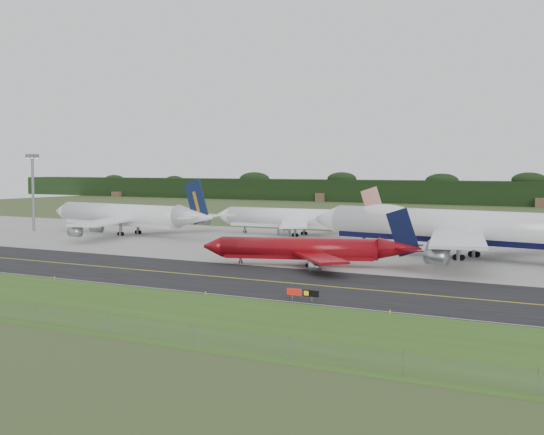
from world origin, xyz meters
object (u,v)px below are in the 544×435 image
(jet_star_tail, at_px, (299,219))
(taxiway_sign, at_px, (303,293))
(jet_red_737, at_px, (311,249))
(floodlight_mast, at_px, (33,178))
(jet_navy_gold, at_px, (129,216))
(jet_ba_747, at_px, (460,227))

(jet_star_tail, bearing_deg, taxiway_sign, -61.84)
(jet_red_737, bearing_deg, jet_star_tail, 119.95)
(jet_star_tail, relative_size, floodlight_mast, 2.32)
(jet_red_737, relative_size, floodlight_mast, 1.82)
(jet_navy_gold, height_order, jet_star_tail, jet_navy_gold)
(jet_navy_gold, xyz_separation_m, jet_star_tail, (43.30, 21.50, -0.63))
(jet_ba_747, xyz_separation_m, jet_red_737, (-21.67, -26.79, -3.33))
(jet_navy_gold, xyz_separation_m, floodlight_mast, (-33.62, -4.24, 10.59))
(jet_red_737, distance_m, jet_star_tail, 64.24)
(jet_ba_747, height_order, jet_red_737, jet_ba_747)
(jet_ba_747, xyz_separation_m, jet_navy_gold, (-97.03, 7.36, -1.21))
(jet_star_tail, relative_size, taxiway_sign, 10.46)
(jet_ba_747, height_order, floodlight_mast, floodlight_mast)
(jet_ba_747, distance_m, jet_star_tail, 61.02)
(jet_navy_gold, relative_size, jet_star_tail, 1.18)
(jet_star_tail, xyz_separation_m, floodlight_mast, (-76.91, -25.74, 11.22))
(jet_red_737, bearing_deg, jet_ba_747, 51.03)
(jet_ba_747, bearing_deg, taxiway_sign, -94.59)
(jet_navy_gold, distance_m, floodlight_mast, 35.50)
(jet_red_737, relative_size, jet_star_tail, 0.78)
(jet_navy_gold, bearing_deg, jet_red_737, -24.38)
(jet_star_tail, bearing_deg, jet_navy_gold, -153.59)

